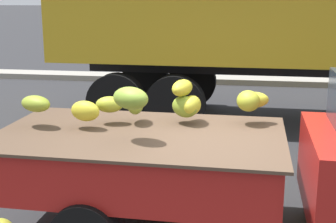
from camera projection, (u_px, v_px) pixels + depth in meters
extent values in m
cube|color=gray|center=(236.00, 80.00, 13.60)|extent=(80.00, 0.80, 0.16)
cube|color=#B21E19|center=(141.00, 179.00, 4.96)|extent=(2.83, 1.69, 0.08)
cube|color=#B21E19|center=(156.00, 134.00, 5.66)|extent=(2.80, 0.11, 0.44)
cube|color=#B21E19|center=(119.00, 185.00, 4.14)|extent=(2.80, 0.11, 0.44)
cube|color=#B21E19|center=(277.00, 164.00, 4.66)|extent=(0.08, 1.64, 0.44)
cube|color=#B21E19|center=(16.00, 148.00, 5.14)|extent=(0.08, 1.64, 0.44)
cube|color=#B21914|center=(156.00, 136.00, 5.70)|extent=(2.69, 0.06, 0.07)
cube|color=brown|center=(140.00, 134.00, 4.84)|extent=(2.95, 1.82, 0.03)
ellipsoid|color=gold|center=(192.00, 105.00, 5.11)|extent=(0.24, 0.35, 0.21)
ellipsoid|color=olive|center=(131.00, 98.00, 4.44)|extent=(0.46, 0.41, 0.21)
ellipsoid|color=#9CA32A|center=(109.00, 104.00, 5.11)|extent=(0.32, 0.24, 0.17)
ellipsoid|color=#9DA329|center=(248.00, 101.00, 5.07)|extent=(0.33, 0.34, 0.23)
ellipsoid|color=olive|center=(36.00, 104.00, 4.98)|extent=(0.42, 0.34, 0.17)
ellipsoid|color=gold|center=(254.00, 100.00, 5.12)|extent=(0.36, 0.27, 0.17)
ellipsoid|color=olive|center=(185.00, 107.00, 5.11)|extent=(0.38, 0.36, 0.23)
ellipsoid|color=gold|center=(85.00, 111.00, 4.92)|extent=(0.37, 0.28, 0.21)
ellipsoid|color=gold|center=(182.00, 88.00, 5.13)|extent=(0.27, 0.40, 0.18)
ellipsoid|color=olive|center=(135.00, 103.00, 5.14)|extent=(0.24, 0.38, 0.24)
cylinder|color=black|center=(130.00, 173.00, 5.84)|extent=(0.64, 0.21, 0.64)
cylinder|color=black|center=(192.00, 82.00, 10.76)|extent=(1.08, 0.32, 1.08)
cylinder|color=black|center=(175.00, 105.00, 8.47)|extent=(1.08, 0.32, 1.08)
cylinder|color=black|center=(145.00, 80.00, 10.94)|extent=(1.08, 0.32, 1.08)
cylinder|color=black|center=(116.00, 103.00, 8.65)|extent=(1.08, 0.32, 1.08)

